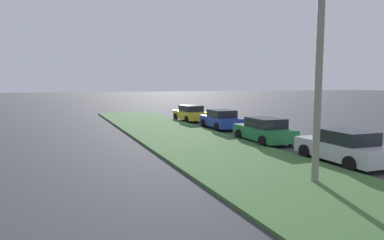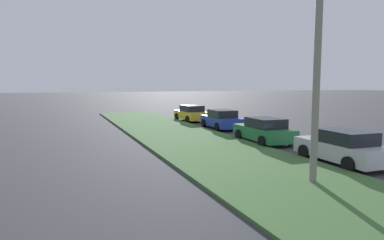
{
  "view_description": "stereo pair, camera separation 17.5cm",
  "coord_description": "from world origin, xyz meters",
  "px_view_note": "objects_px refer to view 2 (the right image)",
  "views": [
    {
      "loc": [
        0.13,
        13.85,
        3.43
      ],
      "look_at": [
        19.4,
        6.11,
        1.23
      ],
      "focal_mm": 31.84,
      "sensor_mm": 36.0,
      "label": 1
    },
    {
      "loc": [
        0.07,
        13.69,
        3.43
      ],
      "look_at": [
        19.4,
        6.11,
        1.23
      ],
      "focal_mm": 31.84,
      "sensor_mm": 36.0,
      "label": 2
    }
  ],
  "objects_px": {
    "parked_car_silver": "(343,147)",
    "streetlight": "(327,55)",
    "parked_car_green": "(264,131)",
    "parked_car_yellow": "(191,113)",
    "parked_car_blue": "(221,120)"
  },
  "relations": [
    {
      "from": "parked_car_green",
      "to": "streetlight",
      "type": "distance_m",
      "value": 9.07
    },
    {
      "from": "parked_car_green",
      "to": "parked_car_silver",
      "type": "bearing_deg",
      "value": -176.49
    },
    {
      "from": "parked_car_green",
      "to": "parked_car_blue",
      "type": "distance_m",
      "value": 6.52
    },
    {
      "from": "parked_car_silver",
      "to": "parked_car_yellow",
      "type": "xyz_separation_m",
      "value": [
        18.19,
        -0.08,
        0.0
      ]
    },
    {
      "from": "streetlight",
      "to": "parked_car_silver",
      "type": "bearing_deg",
      "value": -55.26
    },
    {
      "from": "parked_car_silver",
      "to": "streetlight",
      "type": "distance_m",
      "value": 5.17
    },
    {
      "from": "parked_car_blue",
      "to": "streetlight",
      "type": "xyz_separation_m",
      "value": [
        -14.32,
        3.23,
        3.67
      ]
    },
    {
      "from": "parked_car_blue",
      "to": "streetlight",
      "type": "bearing_deg",
      "value": 169.81
    },
    {
      "from": "parked_car_silver",
      "to": "parked_car_yellow",
      "type": "relative_size",
      "value": 1.0
    },
    {
      "from": "parked_car_green",
      "to": "parked_car_yellow",
      "type": "xyz_separation_m",
      "value": [
        12.45,
        -0.28,
        0.0
      ]
    },
    {
      "from": "parked_car_blue",
      "to": "parked_car_yellow",
      "type": "bearing_deg",
      "value": 4.18
    },
    {
      "from": "streetlight",
      "to": "parked_car_green",
      "type": "bearing_deg",
      "value": -19.62
    },
    {
      "from": "parked_car_silver",
      "to": "parked_car_green",
      "type": "xyz_separation_m",
      "value": [
        5.74,
        0.2,
        0.0
      ]
    },
    {
      "from": "parked_car_silver",
      "to": "parked_car_yellow",
      "type": "height_order",
      "value": "same"
    },
    {
      "from": "parked_car_silver",
      "to": "parked_car_blue",
      "type": "bearing_deg",
      "value": 0.81
    }
  ]
}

